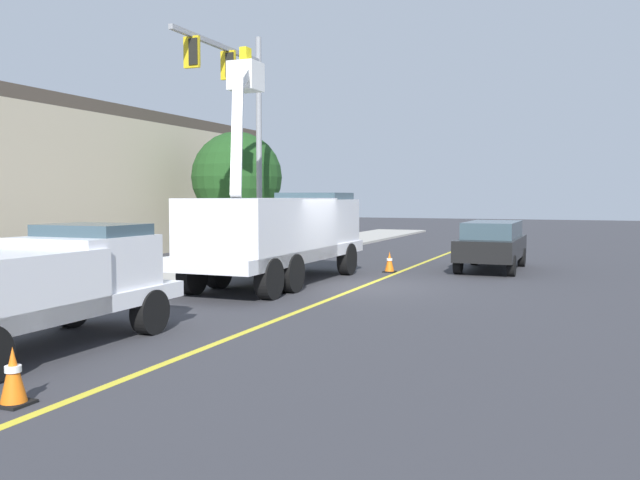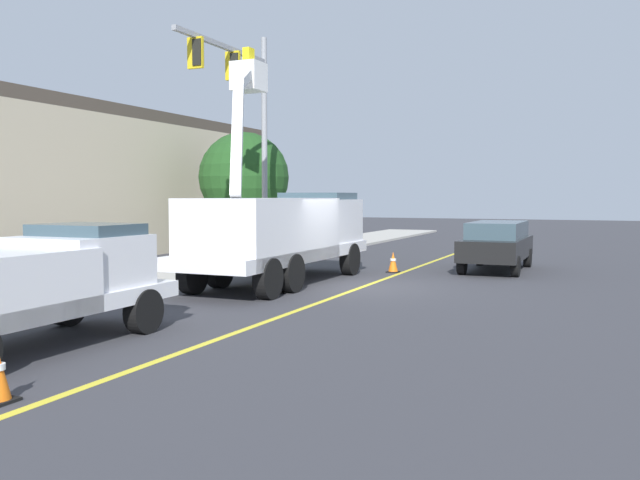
# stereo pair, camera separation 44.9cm
# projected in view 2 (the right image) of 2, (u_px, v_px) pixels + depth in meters

# --- Properties ---
(ground) EXTENTS (120.00, 120.00, 0.00)m
(ground) POSITION_uv_depth(u_px,v_px,m) (362.00, 287.00, 18.87)
(ground) COLOR #38383D
(sidewalk_far_side) EXTENTS (60.02, 4.04, 0.12)m
(sidewalk_far_side) POSITION_uv_depth(u_px,v_px,m) (159.00, 274.00, 21.68)
(sidewalk_far_side) COLOR #B2ADA3
(sidewalk_far_side) RESTS_ON ground
(lane_centre_stripe) EXTENTS (50.00, 0.53, 0.01)m
(lane_centre_stripe) POSITION_uv_depth(u_px,v_px,m) (362.00, 287.00, 18.87)
(lane_centre_stripe) COLOR yellow
(lane_centre_stripe) RESTS_ON ground
(utility_bucket_truck) EXTENTS (8.22, 3.50, 7.25)m
(utility_bucket_truck) POSITION_uv_depth(u_px,v_px,m) (281.00, 228.00, 19.73)
(utility_bucket_truck) COLOR white
(utility_bucket_truck) RESTS_ON ground
(service_pickup_truck) EXTENTS (5.62, 2.22, 2.06)m
(service_pickup_truck) POSITION_uv_depth(u_px,v_px,m) (25.00, 283.00, 11.11)
(service_pickup_truck) COLOR white
(service_pickup_truck) RESTS_ON ground
(passing_minivan) EXTENTS (4.81, 1.98, 1.69)m
(passing_minivan) POSITION_uv_depth(u_px,v_px,m) (497.00, 243.00, 23.09)
(passing_minivan) COLOR black
(passing_minivan) RESTS_ON ground
(traffic_cone_mid_front) EXTENTS (0.40, 0.40, 0.70)m
(traffic_cone_mid_front) POSITION_uv_depth(u_px,v_px,m) (393.00, 262.00, 22.51)
(traffic_cone_mid_front) COLOR black
(traffic_cone_mid_front) RESTS_ON ground
(traffic_signal_mast) EXTENTS (5.89, 0.58, 8.67)m
(traffic_signal_mast) POSITION_uv_depth(u_px,v_px,m) (244.00, 108.00, 24.36)
(traffic_signal_mast) COLOR gray
(traffic_signal_mast) RESTS_ON ground
(commercial_building_backdrop) EXTENTS (20.92, 8.48, 6.33)m
(commercial_building_backdrop) POSITION_uv_depth(u_px,v_px,m) (78.00, 183.00, 30.57)
(commercial_building_backdrop) COLOR beige
(commercial_building_backdrop) RESTS_ON ground
(street_tree_right) EXTENTS (4.04, 4.04, 5.45)m
(street_tree_right) POSITION_uv_depth(u_px,v_px,m) (244.00, 177.00, 29.89)
(street_tree_right) COLOR brown
(street_tree_right) RESTS_ON ground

